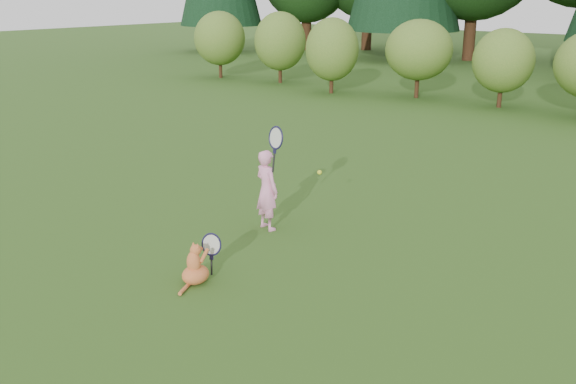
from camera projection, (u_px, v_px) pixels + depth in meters
The scene contains 5 objects.
ground at pixel (242, 250), 9.05m from camera, with size 100.00×100.00×0.00m, color #2C4A15.
shrub_row at pixel (547, 67), 18.34m from camera, with size 28.00×3.00×2.80m, color #426D22, non-canonical shape.
child at pixel (267, 188), 9.66m from camera, with size 0.72×0.44×1.86m.
cat at pixel (196, 262), 7.97m from camera, with size 0.35×0.70×0.72m.
tennis_ball at pixel (320, 172), 9.91m from camera, with size 0.07×0.07×0.07m.
Camera 1 is at (5.71, -6.16, 3.51)m, focal length 40.00 mm.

